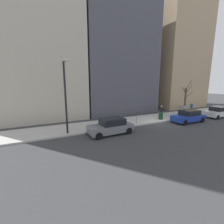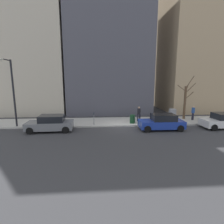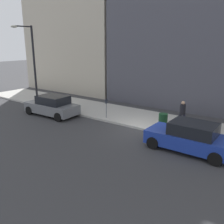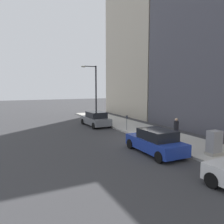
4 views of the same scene
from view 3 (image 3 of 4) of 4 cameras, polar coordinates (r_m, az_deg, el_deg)
ground_plane at (r=15.79m, az=6.92°, el=-4.20°), size 120.00×120.00×0.00m
sidewalk at (r=17.46m, az=10.14°, el=-2.12°), size 4.00×36.00×0.15m
parked_car_blue at (r=13.18m, az=17.35°, el=-5.53°), size 1.95×4.21×1.52m
parked_car_grey at (r=19.22m, az=-13.53°, el=1.39°), size 2.04×4.25×1.52m
parking_meter at (r=17.51m, az=-1.30°, el=1.27°), size 0.14×0.10×1.35m
streetlamp at (r=22.47m, az=-17.98°, el=11.58°), size 1.97×0.32×6.50m
trash_bin at (r=15.96m, az=11.57°, el=-1.92°), size 0.56×0.56×0.90m
pedestrian_midblock at (r=16.29m, az=15.80°, el=-0.06°), size 0.36×0.40×1.66m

